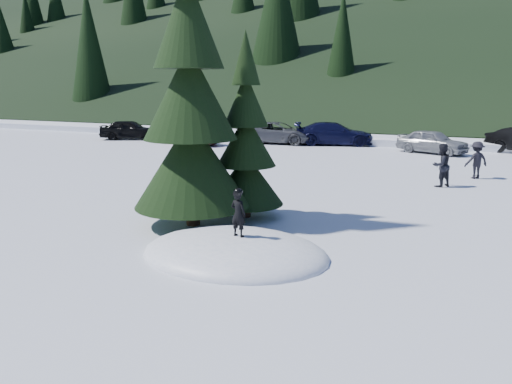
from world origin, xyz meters
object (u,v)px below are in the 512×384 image
at_px(spruce_tall, 190,106).
at_px(adult_0, 441,165).
at_px(car_1, 192,133).
at_px(car_3, 334,134).
at_px(spruce_short, 246,147).
at_px(car_4, 432,141).
at_px(child_skier, 238,214).
at_px(car_0, 130,130).
at_px(car_2, 278,133).
at_px(adult_2, 476,160).

bearing_deg(spruce_tall, adult_0, 55.07).
height_order(car_1, car_3, car_3).
bearing_deg(spruce_short, spruce_tall, -125.54).
bearing_deg(car_4, spruce_tall, -173.07).
bearing_deg(car_3, car_4, -120.84).
relative_size(child_skier, car_4, 0.26).
height_order(car_0, car_4, car_0).
relative_size(child_skier, adult_0, 0.63).
bearing_deg(car_1, car_4, -70.30).
xyz_separation_m(adult_0, car_4, (-1.16, 9.89, -0.16)).
xyz_separation_m(car_2, car_4, (9.86, -1.00, -0.03)).
xyz_separation_m(adult_2, car_2, (-12.25, 8.47, -0.07)).
relative_size(spruce_short, car_1, 1.21).
distance_m(adult_0, car_1, 17.94).
distance_m(car_0, car_2, 10.75).
distance_m(car_0, car_4, 20.44).
bearing_deg(car_0, adult_0, -134.84).
bearing_deg(spruce_tall, spruce_short, 54.46).
relative_size(spruce_short, car_0, 1.29).
bearing_deg(car_3, spruce_tall, 168.08).
height_order(child_skier, car_0, child_skier).
bearing_deg(car_2, adult_0, -138.87).
bearing_deg(adult_2, child_skier, 34.12).
relative_size(adult_0, car_3, 0.33).
bearing_deg(adult_2, car_2, -69.78).
bearing_deg(car_1, car_0, 96.12).
distance_m(spruce_tall, adult_2, 13.30).
bearing_deg(child_skier, adult_2, -101.33).
distance_m(car_1, car_2, 5.68).
bearing_deg(spruce_short, car_4, 77.46).
height_order(adult_2, car_4, adult_2).
bearing_deg(spruce_short, adult_2, 57.07).
xyz_separation_m(adult_2, car_4, (-2.38, 7.47, -0.10)).
distance_m(car_3, car_4, 6.42).
relative_size(adult_2, car_2, 0.30).
bearing_deg(adult_0, spruce_tall, 4.50).
relative_size(spruce_tall, car_2, 1.68).
height_order(spruce_tall, car_3, spruce_tall).
xyz_separation_m(car_0, car_3, (14.20, 2.73, 0.03)).
bearing_deg(spruce_tall, car_0, 132.09).
distance_m(spruce_short, car_2, 19.04).
distance_m(spruce_short, car_0, 23.05).
bearing_deg(child_skier, car_1, -46.74).
bearing_deg(car_1, car_3, -55.54).
relative_size(spruce_short, adult_0, 3.21).
height_order(car_0, car_2, car_2).
xyz_separation_m(spruce_tall, car_2, (-5.08, 19.39, -2.61)).
distance_m(spruce_short, car_1, 18.87).
bearing_deg(spruce_short, adult_0, 55.19).
bearing_deg(spruce_tall, car_4, 75.43).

